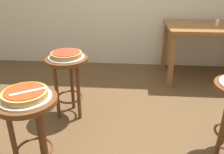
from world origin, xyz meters
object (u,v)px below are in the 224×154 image
object	(u,v)px
stool_leftside	(68,73)
condiment_shaker	(217,22)
pizza_leftside	(66,54)
pizza_server_knife	(28,92)
serving_plate_foreground	(26,98)
stool_foreground	(29,119)
serving_plate_leftside	(66,57)
dining_table	(209,33)
pizza_foreground	(25,94)

from	to	relation	value
stool_leftside	condiment_shaker	xyz separation A→B (m)	(1.68, 1.04, 0.30)
pizza_leftside	pizza_server_knife	xyz separation A→B (m)	(-0.03, -0.80, 0.03)
serving_plate_foreground	condiment_shaker	xyz separation A→B (m)	(1.74, 1.82, 0.14)
stool_foreground	stool_leftside	distance (m)	0.78
stool_foreground	condiment_shaker	distance (m)	2.54
stool_leftside	pizza_server_knife	bearing A→B (deg)	-92.46
serving_plate_leftside	stool_leftside	bearing A→B (deg)	172.87
stool_foreground	serving_plate_leftside	distance (m)	0.79
condiment_shaker	serving_plate_leftside	bearing A→B (deg)	-148.06
serving_plate_leftside	pizza_leftside	bearing A→B (deg)	90.00
stool_foreground	serving_plate_foreground	xyz separation A→B (m)	(0.00, 0.00, 0.16)
condiment_shaker	stool_foreground	bearing A→B (deg)	-133.71
stool_leftside	pizza_server_knife	distance (m)	0.82
serving_plate_leftside	dining_table	world-z (taller)	dining_table
stool_leftside	serving_plate_leftside	distance (m)	0.16
stool_leftside	dining_table	xyz separation A→B (m)	(1.60, 1.06, 0.16)
pizza_leftside	condiment_shaker	distance (m)	1.98
pizza_foreground	serving_plate_foreground	bearing A→B (deg)	90.00
serving_plate_leftside	condiment_shaker	world-z (taller)	condiment_shaker
pizza_foreground	condiment_shaker	size ratio (longest dim) A/B	3.59
serving_plate_foreground	pizza_leftside	size ratio (longest dim) A/B	1.14
serving_plate_foreground	pizza_server_knife	xyz separation A→B (m)	(0.03, -0.02, 0.06)
pizza_foreground	stool_leftside	xyz separation A→B (m)	(0.06, 0.78, -0.19)
pizza_leftside	condiment_shaker	world-z (taller)	condiment_shaker
pizza_leftside	dining_table	xyz separation A→B (m)	(1.60, 1.06, -0.03)
pizza_leftside	condiment_shaker	bearing A→B (deg)	31.94
serving_plate_leftside	pizza_leftside	world-z (taller)	pizza_leftside
serving_plate_leftside	condiment_shaker	bearing A→B (deg)	31.94
stool_foreground	pizza_leftside	bearing A→B (deg)	85.27
pizza_server_knife	condiment_shaker	bearing A→B (deg)	14.45
pizza_foreground	pizza_leftside	world-z (taller)	same
pizza_server_knife	pizza_foreground	bearing A→B (deg)	113.66
stool_leftside	dining_table	world-z (taller)	dining_table
stool_foreground	serving_plate_foreground	world-z (taller)	serving_plate_foreground
stool_leftside	serving_plate_leftside	world-z (taller)	serving_plate_leftside
dining_table	condiment_shaker	bearing A→B (deg)	-13.65
stool_foreground	condiment_shaker	world-z (taller)	condiment_shaker
pizza_foreground	condiment_shaker	world-z (taller)	condiment_shaker
stool_leftside	pizza_server_knife	xyz separation A→B (m)	(-0.03, -0.80, 0.22)
pizza_foreground	serving_plate_leftside	distance (m)	0.78
stool_foreground	stool_leftside	xyz separation A→B (m)	(0.06, 0.78, 0.00)
stool_leftside	pizza_leftside	bearing A→B (deg)	0.00
stool_foreground	serving_plate_leftside	bearing A→B (deg)	85.27
stool_leftside	pizza_leftside	world-z (taller)	pizza_leftside
pizza_foreground	stool_leftside	size ratio (longest dim) A/B	0.46
serving_plate_foreground	pizza_foreground	xyz separation A→B (m)	(0.00, -0.00, 0.03)
dining_table	stool_leftside	bearing A→B (deg)	-146.42
serving_plate_leftside	dining_table	xyz separation A→B (m)	(1.60, 1.06, -0.00)
serving_plate_foreground	stool_foreground	bearing A→B (deg)	-90.00
stool_foreground	stool_leftside	bearing A→B (deg)	85.27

